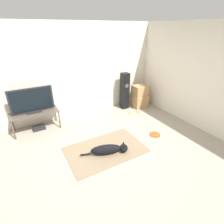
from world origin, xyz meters
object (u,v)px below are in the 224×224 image
dog (109,149)px  floor_speaker (125,91)px  cardboard_box_lower (139,101)px  tennis_ball_by_boxes (138,111)px  frisbee (155,135)px  tv (32,101)px  tennis_ball_near_speaker (130,112)px  game_console (39,128)px  cardboard_box_upper (140,90)px  tv_stand (35,114)px

dog → floor_speaker: bearing=49.3°
cardboard_box_lower → tennis_ball_by_boxes: 0.51m
frisbee → tennis_ball_by_boxes: size_ratio=3.86×
tv → tennis_ball_near_speaker: bearing=-9.5°
floor_speaker → tennis_ball_near_speaker: floor_speaker is taller
frisbee → tv: size_ratio=0.25×
game_console → dog: bearing=-58.0°
cardboard_box_lower → floor_speaker: bearing=163.7°
cardboard_box_lower → game_console: 3.17m
cardboard_box_upper → tennis_ball_near_speaker: bearing=-151.6°
tennis_ball_by_boxes → tennis_ball_near_speaker: 0.28m
floor_speaker → tv: floor_speaker is taller
cardboard_box_lower → tv: tv is taller
floor_speaker → tennis_ball_near_speaker: bearing=-100.3°
dog → tv: bearing=122.5°
cardboard_box_upper → floor_speaker: size_ratio=0.38×
tv → dog: bearing=-57.5°
floor_speaker → tennis_ball_near_speaker: (-0.08, -0.45, -0.54)m
game_console → cardboard_box_lower: bearing=-2.2°
cardboard_box_lower → tv: (-3.20, 0.13, 0.60)m
tv → game_console: bearing=-18.2°
tv → tennis_ball_by_boxes: 3.03m
tennis_ball_by_boxes → game_console: 2.90m
tv → cardboard_box_lower: bearing=-2.4°
tv → tennis_ball_by_boxes: bearing=-10.0°
cardboard_box_lower → game_console: bearing=177.8°
cardboard_box_lower → cardboard_box_upper: 0.36m
floor_speaker → tennis_ball_by_boxes: floor_speaker is taller
dog → tv: (-1.14, 1.79, 0.68)m
dog → frisbee: size_ratio=3.72×
cardboard_box_upper → tennis_ball_by_boxes: bearing=-128.3°
dog → tv_stand: bearing=122.6°
tennis_ball_near_speaker → frisbee: bearing=-96.7°
cardboard_box_upper → game_console: 3.20m
tv_stand → frisbee: bearing=-35.0°
dog → cardboard_box_upper: 2.67m
frisbee → cardboard_box_upper: bearing=65.6°
dog → tv: tv is taller
frisbee → cardboard_box_upper: cardboard_box_upper is taller
tv → tennis_ball_by_boxes: tv is taller
dog → tennis_ball_near_speaker: 2.00m
tv_stand → tennis_ball_near_speaker: 2.68m
floor_speaker → tennis_ball_near_speaker: size_ratio=17.35×
cardboard_box_lower → tv: bearing=177.6°
cardboard_box_upper → game_console: cardboard_box_upper is taller
tv_stand → floor_speaker: bearing=0.3°
tv_stand → tennis_ball_near_speaker: size_ratio=17.04×
dog → tennis_ball_by_boxes: 2.17m
floor_speaker → tennis_ball_by_boxes: 0.77m
frisbee → tennis_ball_near_speaker: size_ratio=3.86×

